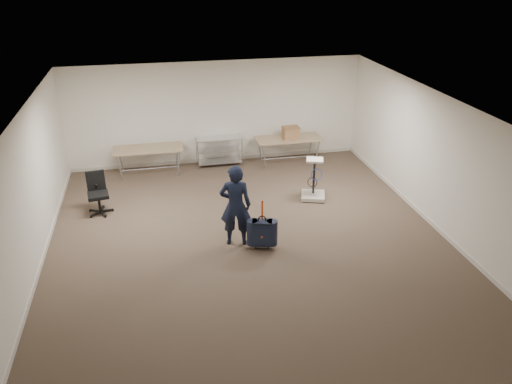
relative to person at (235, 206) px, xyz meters
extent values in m
plane|color=#48382B|center=(0.27, 0.00, -0.85)|extent=(9.00, 9.00, 0.00)
plane|color=white|center=(0.27, 4.50, 0.55)|extent=(8.00, 0.00, 8.00)
plane|color=white|center=(0.27, -4.50, 0.55)|extent=(8.00, 0.00, 8.00)
plane|color=white|center=(-3.73, 0.00, 0.55)|extent=(0.00, 9.00, 9.00)
plane|color=white|center=(4.27, 0.00, 0.55)|extent=(0.00, 9.00, 9.00)
plane|color=white|center=(0.27, 0.00, 1.95)|extent=(8.00, 8.00, 0.00)
cube|color=silver|center=(0.27, 4.49, -0.80)|extent=(8.00, 0.02, 0.10)
cube|color=silver|center=(-3.72, 0.00, -0.80)|extent=(0.02, 9.00, 0.10)
cube|color=silver|center=(4.26, 0.00, -0.80)|extent=(0.02, 9.00, 0.10)
cube|color=#9F8961|center=(-1.63, 3.95, -0.14)|extent=(1.80, 0.75, 0.03)
cylinder|color=#9A9CA2|center=(-1.63, 3.95, -0.70)|extent=(1.50, 0.02, 0.02)
cylinder|color=#9A9CA2|center=(-2.38, 3.65, -0.50)|extent=(0.13, 0.04, 0.69)
cylinder|color=#9A9CA2|center=(-0.88, 3.65, -0.50)|extent=(0.13, 0.04, 0.69)
cylinder|color=#9A9CA2|center=(-2.38, 4.25, -0.50)|extent=(0.13, 0.04, 0.69)
cylinder|color=#9A9CA2|center=(-0.88, 4.25, -0.50)|extent=(0.13, 0.04, 0.69)
cube|color=#9F8961|center=(2.17, 3.95, -0.14)|extent=(1.80, 0.75, 0.03)
cylinder|color=#9A9CA2|center=(2.17, 3.95, -0.70)|extent=(1.50, 0.02, 0.02)
cylinder|color=#9A9CA2|center=(1.42, 3.65, -0.50)|extent=(0.13, 0.04, 0.69)
cylinder|color=#9A9CA2|center=(2.92, 3.65, -0.50)|extent=(0.13, 0.04, 0.69)
cylinder|color=#9A9CA2|center=(1.42, 4.25, -0.50)|extent=(0.13, 0.04, 0.69)
cylinder|color=#9A9CA2|center=(2.92, 4.25, -0.50)|extent=(0.13, 0.04, 0.69)
cylinder|color=silver|center=(-0.33, 3.97, -0.45)|extent=(0.02, 0.02, 0.80)
cylinder|color=silver|center=(0.87, 3.97, -0.45)|extent=(0.02, 0.02, 0.80)
cylinder|color=silver|center=(-0.33, 4.42, -0.45)|extent=(0.02, 0.02, 0.80)
cylinder|color=silver|center=(0.87, 4.42, -0.45)|extent=(0.02, 0.02, 0.80)
cube|color=silver|center=(0.27, 4.20, -0.75)|extent=(1.20, 0.45, 0.02)
cube|color=silver|center=(0.27, 4.20, -0.40)|extent=(1.20, 0.45, 0.02)
cube|color=silver|center=(0.27, 4.20, -0.07)|extent=(1.20, 0.45, 0.01)
imported|color=black|center=(0.00, 0.00, 0.00)|extent=(0.69, 0.52, 1.70)
cube|color=black|center=(0.47, -0.32, -0.49)|extent=(0.43, 0.31, 0.53)
cube|color=black|center=(0.47, -0.30, -0.77)|extent=(0.38, 0.24, 0.03)
cylinder|color=black|center=(0.35, -0.29, -0.82)|extent=(0.04, 0.08, 0.07)
cylinder|color=black|center=(0.58, -0.35, -0.82)|extent=(0.04, 0.08, 0.07)
torus|color=black|center=(0.47, -0.32, -0.19)|extent=(0.17, 0.07, 0.17)
cube|color=#F1490C|center=(0.47, -0.30, 0.00)|extent=(0.04, 0.01, 0.41)
cylinder|color=black|center=(-2.78, 1.91, -0.81)|extent=(0.58, 0.58, 0.09)
cylinder|color=black|center=(-2.78, 1.91, -0.61)|extent=(0.06, 0.06, 0.39)
cube|color=black|center=(-2.78, 1.91, -0.40)|extent=(0.50, 0.50, 0.08)
cube|color=black|center=(-2.82, 2.12, -0.13)|extent=(0.41, 0.12, 0.46)
cube|color=beige|center=(2.16, 1.64, -0.79)|extent=(0.69, 0.69, 0.09)
cylinder|color=black|center=(1.94, 1.42, -0.83)|extent=(0.07, 0.07, 0.04)
cylinder|color=black|center=(2.16, 1.69, -0.30)|extent=(0.05, 0.05, 0.88)
cube|color=beige|center=(2.16, 1.64, 0.14)|extent=(0.47, 0.43, 0.04)
torus|color=#2341AF|center=(2.21, 1.55, -0.19)|extent=(0.30, 0.19, 0.27)
cube|color=#936744|center=(2.22, 3.91, 0.04)|extent=(0.45, 0.35, 0.33)
camera|label=1|loc=(-1.41, -8.59, 4.46)|focal=35.00mm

